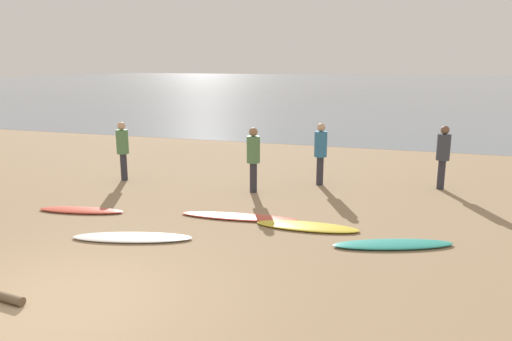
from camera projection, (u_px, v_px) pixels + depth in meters
name	position (u px, v px, depth m)	size (l,w,h in m)	color
ground_plane	(266.00, 166.00, 15.86)	(120.00, 120.00, 0.20)	#997C5B
ocean_water	(378.00, 85.00, 65.76)	(140.00, 100.00, 0.01)	slate
surfboard_0	(81.00, 210.00, 10.71)	(1.94, 0.46, 0.07)	#D84C38
surfboard_1	(132.00, 237.00, 9.06)	(2.26, 0.56, 0.07)	white
surfboard_2	(239.00, 217.00, 10.28)	(2.53, 0.50, 0.06)	#D84C38
surfboard_3	(307.00, 226.00, 9.66)	(2.07, 0.58, 0.07)	yellow
surfboard_4	(393.00, 244.00, 8.71)	(2.19, 0.51, 0.08)	teal
person_0	(321.00, 149.00, 12.83)	(0.34, 0.34, 1.67)	#2D2D38
person_1	(123.00, 146.00, 13.33)	(0.33, 0.33, 1.63)	#2D2D38
person_2	(443.00, 152.00, 12.39)	(0.33, 0.33, 1.66)	#2D2D38
person_3	(253.00, 154.00, 12.10)	(0.33, 0.33, 1.65)	#2D2D38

